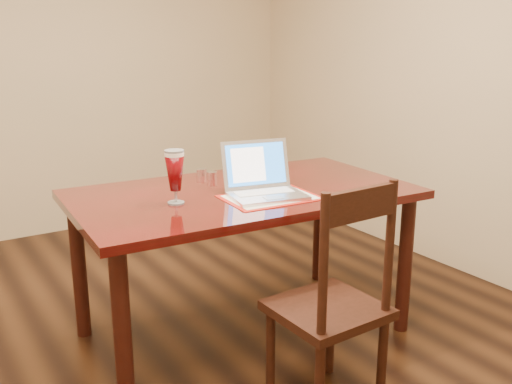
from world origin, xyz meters
TOP-DOWN VIEW (x-y plane):
  - ground at (0.00, 0.00)m, footprint 5.00×5.00m
  - dining_table at (0.50, 0.17)m, footprint 1.80×1.09m
  - dining_chair at (0.48, -0.59)m, footprint 0.45×0.43m

SIDE VIEW (x-z plane):
  - ground at x=0.00m, z-range 0.00..0.00m
  - dining_chair at x=0.48m, z-range -0.03..1.01m
  - dining_table at x=0.50m, z-range 0.19..1.27m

